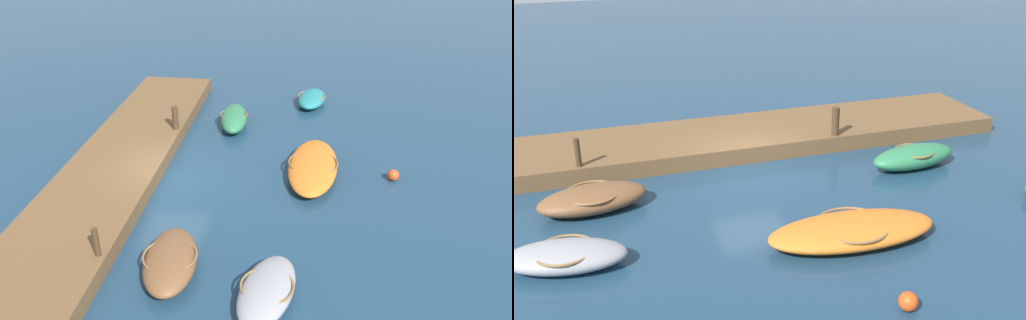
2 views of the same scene
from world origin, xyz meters
TOP-DOWN VIEW (x-y plane):
  - ground_plane at (0.00, 0.00)m, footprint 84.00×84.00m
  - dock_platform at (0.00, -2.24)m, footprint 20.05×3.70m
  - motorboat_orange at (-1.12, 5.54)m, footprint 4.73×2.15m
  - rowboat_green at (-5.26, 1.68)m, footprint 3.25×1.58m
  - rowboat_grey at (6.14, 4.45)m, footprint 3.24×2.00m
  - rowboat_brown at (5.27, 1.46)m, footprint 3.33×1.98m
  - dinghy_teal at (-8.41, 5.31)m, footprint 2.86×1.76m
  - mooring_post_west at (-3.40, -0.64)m, footprint 0.27×0.27m
  - mooring_post_mid_west at (5.52, -0.64)m, footprint 0.18×0.18m
  - marker_buoy at (-0.97, 8.68)m, footprint 0.45×0.45m

SIDE VIEW (x-z plane):
  - ground_plane at x=0.00m, z-range 0.00..0.00m
  - marker_buoy at x=-0.97m, z-range 0.00..0.45m
  - dock_platform at x=0.00m, z-range 0.00..0.59m
  - dinghy_teal at x=-8.41m, z-range 0.01..0.64m
  - motorboat_orange at x=-1.12m, z-range 0.01..0.65m
  - rowboat_grey at x=6.14m, z-range 0.01..0.66m
  - rowboat_brown at x=5.27m, z-range 0.01..0.75m
  - rowboat_green at x=-5.26m, z-range 0.01..0.78m
  - mooring_post_mid_west at x=5.52m, z-range 0.59..1.53m
  - mooring_post_west at x=-3.40m, z-range 0.59..1.62m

